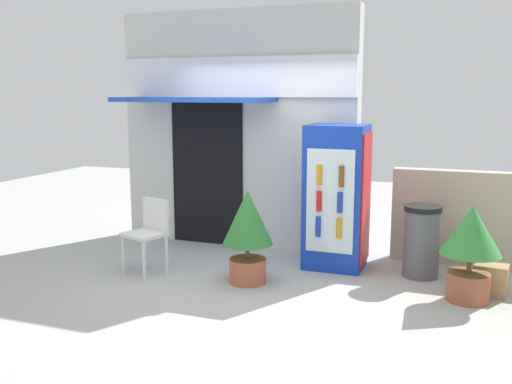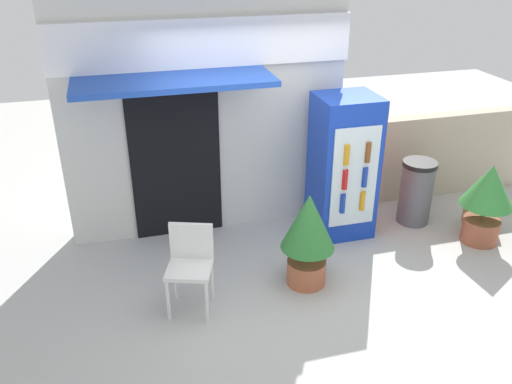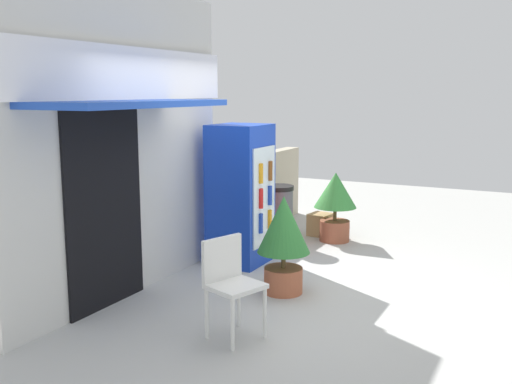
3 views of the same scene
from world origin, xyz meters
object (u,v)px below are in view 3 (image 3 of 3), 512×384
Objects in this scene: drink_cooler at (241,194)px; cardboard_box at (320,224)px; potted_plant_curbside at (335,199)px; trash_bin at (278,215)px; plastic_chair at (230,278)px; potted_plant_near_shop at (284,236)px.

drink_cooler is 5.25× the size of cardboard_box.
trash_bin is (-0.52, 0.65, -0.19)m from potted_plant_curbside.
plastic_chair is 3.18m from trash_bin.
drink_cooler is 1.71m from potted_plant_curbside.
potted_plant_curbside is (2.33, 0.25, -0.02)m from potted_plant_near_shop.
drink_cooler is 1.25m from potted_plant_near_shop.
drink_cooler is at bearing 155.67° from potted_plant_curbside.
potted_plant_near_shop reaches higher than trash_bin.
potted_plant_near_shop is (-0.79, -0.94, -0.24)m from drink_cooler.
drink_cooler reaches higher than plastic_chair.
potted_plant_near_shop is at bearing -173.94° from potted_plant_curbside.
cardboard_box is at bearing -24.83° from trash_bin.
drink_cooler is 2.08× the size of trash_bin.
potted_plant_near_shop is at bearing -153.44° from trash_bin.
potted_plant_curbside is 0.59m from cardboard_box.
potted_plant_near_shop reaches higher than plastic_chair.
potted_plant_curbside is (3.56, 0.29, 0.09)m from plastic_chair.
potted_plant_near_shop is 2.34m from potted_plant_curbside.
plastic_chair reaches higher than cardboard_box.
potted_plant_near_shop is at bearing -167.81° from cardboard_box.
plastic_chair is at bearing -153.97° from drink_cooler.
drink_cooler is at bearing 167.58° from cardboard_box.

